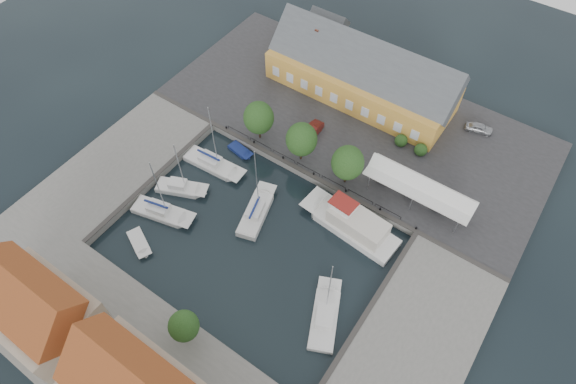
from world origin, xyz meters
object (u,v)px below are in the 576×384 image
(west_boat_d, at_px, (162,213))
(tent_canopy, at_px, (419,188))
(west_boat_a, at_px, (213,165))
(center_sailboat, at_px, (257,212))
(west_boat_c, at_px, (181,188))
(car_red, at_px, (311,132))
(trawler, at_px, (353,225))
(car_silver, at_px, (479,128))
(launch_nw, at_px, (240,151))
(launch_sw, at_px, (140,243))
(east_boat_c, at_px, (325,316))
(warehouse, at_px, (359,73))

(west_boat_d, bearing_deg, tent_canopy, 37.18)
(tent_canopy, xyz_separation_m, west_boat_d, (-25.91, -19.65, -3.41))
(west_boat_a, bearing_deg, center_sailboat, -17.08)
(west_boat_a, bearing_deg, tent_canopy, 20.83)
(tent_canopy, distance_m, west_boat_c, 30.88)
(car_red, xyz_separation_m, trawler, (12.49, -9.75, -0.74))
(tent_canopy, bearing_deg, west_boat_c, -149.93)
(car_silver, bearing_deg, launch_nw, 113.94)
(launch_sw, bearing_deg, west_boat_c, 98.87)
(east_boat_c, bearing_deg, west_boat_a, 158.08)
(warehouse, height_order, car_silver, warehouse)
(warehouse, bearing_deg, west_boat_d, -105.53)
(launch_nw, bearing_deg, car_red, 46.93)
(car_silver, xyz_separation_m, west_boat_a, (-27.72, -26.08, -1.39))
(trawler, bearing_deg, car_silver, 74.34)
(trawler, height_order, west_boat_c, west_boat_c)
(trawler, xyz_separation_m, east_boat_c, (3.33, -11.76, -0.76))
(car_silver, relative_size, center_sailboat, 0.33)
(west_boat_c, relative_size, launch_sw, 2.01)
(center_sailboat, bearing_deg, west_boat_c, -166.13)
(west_boat_a, xyz_separation_m, west_boat_d, (-0.23, -9.88, -0.00))
(west_boat_a, bearing_deg, warehouse, 68.98)
(car_silver, distance_m, west_boat_c, 42.72)
(car_red, bearing_deg, trawler, -39.55)
(west_boat_c, relative_size, west_boat_d, 0.85)
(east_boat_c, distance_m, west_boat_a, 26.20)
(east_boat_c, bearing_deg, west_boat_c, 170.60)
(west_boat_d, xyz_separation_m, launch_sw, (0.77, -4.87, -0.18))
(warehouse, xyz_separation_m, launch_nw, (-7.64, -19.43, -4.34))
(car_silver, bearing_deg, launch_sw, 130.50)
(trawler, xyz_separation_m, west_boat_a, (-20.97, -1.98, -0.75))
(east_boat_c, bearing_deg, west_boat_d, -179.76)
(warehouse, xyz_separation_m, west_boat_c, (-9.96, -29.23, -4.17))
(warehouse, bearing_deg, car_silver, 7.51)
(warehouse, height_order, car_red, warehouse)
(west_boat_a, height_order, west_boat_c, west_boat_a)
(warehouse, xyz_separation_m, car_red, (-0.60, -11.90, -2.67))
(tent_canopy, height_order, launch_nw, tent_canopy)
(warehouse, relative_size, west_boat_d, 2.53)
(tent_canopy, bearing_deg, warehouse, 140.14)
(car_silver, bearing_deg, car_red, 110.87)
(east_boat_c, distance_m, launch_sw, 24.28)
(tent_canopy, bearing_deg, west_boat_a, -159.17)
(center_sailboat, xyz_separation_m, launch_nw, (-8.29, 7.18, -0.27))
(trawler, bearing_deg, warehouse, 118.79)
(launch_sw, bearing_deg, launch_nw, 87.29)
(warehouse, distance_m, west_boat_a, 25.65)
(east_boat_c, relative_size, launch_sw, 2.30)
(west_boat_c, bearing_deg, west_boat_a, 81.00)
(launch_nw, bearing_deg, west_boat_a, -108.88)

